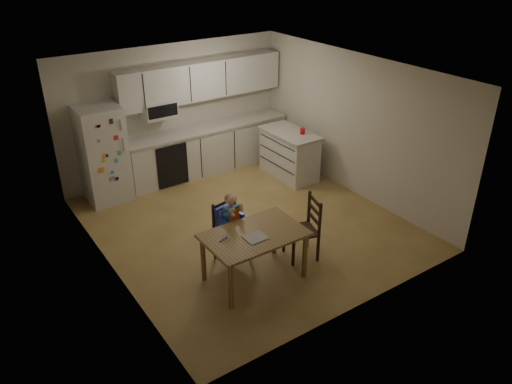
{
  "coord_description": "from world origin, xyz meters",
  "views": [
    {
      "loc": [
        -3.84,
        -5.89,
        4.23
      ],
      "look_at": [
        -0.27,
        -0.66,
        0.95
      ],
      "focal_mm": 35.0,
      "sensor_mm": 36.0,
      "label": 1
    }
  ],
  "objects_px": {
    "kitchen_island": "(289,154)",
    "refrigerator": "(103,154)",
    "dining_table": "(254,240)",
    "chair_booster": "(229,219)",
    "chair_side": "(308,224)",
    "red_cup": "(303,131)"
  },
  "relations": [
    {
      "from": "refrigerator",
      "to": "chair_side",
      "type": "xyz_separation_m",
      "value": [
        1.78,
        -3.39,
        -0.31
      ]
    },
    {
      "from": "red_cup",
      "to": "dining_table",
      "type": "bearing_deg",
      "value": -139.96
    },
    {
      "from": "refrigerator",
      "to": "dining_table",
      "type": "bearing_deg",
      "value": -76.18
    },
    {
      "from": "red_cup",
      "to": "refrigerator",
      "type": "bearing_deg",
      "value": 159.01
    },
    {
      "from": "refrigerator",
      "to": "red_cup",
      "type": "relative_size",
      "value": 14.88
    },
    {
      "from": "kitchen_island",
      "to": "refrigerator",
      "type": "bearing_deg",
      "value": 161.82
    },
    {
      "from": "chair_booster",
      "to": "kitchen_island",
      "type": "bearing_deg",
      "value": 23.82
    },
    {
      "from": "refrigerator",
      "to": "dining_table",
      "type": "distance_m",
      "value": 3.52
    },
    {
      "from": "dining_table",
      "to": "chair_booster",
      "type": "relative_size",
      "value": 1.27
    },
    {
      "from": "dining_table",
      "to": "chair_side",
      "type": "bearing_deg",
      "value": 1.41
    },
    {
      "from": "dining_table",
      "to": "chair_booster",
      "type": "height_order",
      "value": "chair_booster"
    },
    {
      "from": "red_cup",
      "to": "dining_table",
      "type": "distance_m",
      "value": 3.32
    },
    {
      "from": "refrigerator",
      "to": "dining_table",
      "type": "height_order",
      "value": "refrigerator"
    },
    {
      "from": "dining_table",
      "to": "red_cup",
      "type": "bearing_deg",
      "value": 40.04
    },
    {
      "from": "kitchen_island",
      "to": "dining_table",
      "type": "distance_m",
      "value": 3.36
    },
    {
      "from": "refrigerator",
      "to": "kitchen_island",
      "type": "distance_m",
      "value": 3.44
    },
    {
      "from": "chair_side",
      "to": "chair_booster",
      "type": "bearing_deg",
      "value": -105.39
    },
    {
      "from": "refrigerator",
      "to": "chair_side",
      "type": "height_order",
      "value": "refrigerator"
    },
    {
      "from": "kitchen_island",
      "to": "chair_booster",
      "type": "bearing_deg",
      "value": -144.33
    },
    {
      "from": "kitchen_island",
      "to": "red_cup",
      "type": "xyz_separation_m",
      "value": [
        0.12,
        -0.22,
        0.51
      ]
    },
    {
      "from": "chair_booster",
      "to": "dining_table",
      "type": "bearing_deg",
      "value": -101.01
    },
    {
      "from": "chair_booster",
      "to": "chair_side",
      "type": "relative_size",
      "value": 1.11
    }
  ]
}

